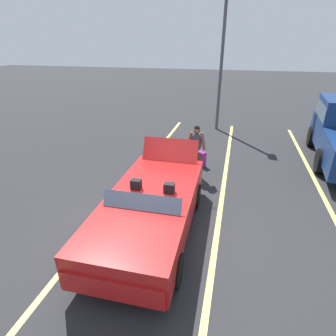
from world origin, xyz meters
TOP-DOWN VIEW (x-y plane):
  - ground_plane at (0.00, 0.00)m, footprint 80.00×80.00m
  - lot_line_near at (0.00, -1.26)m, footprint 18.00×0.12m
  - lot_line_mid at (0.00, 1.44)m, footprint 18.00×0.12m
  - convertible_car at (0.20, 0.00)m, footprint 4.23×1.90m
  - suitcase_large_black at (-3.25, -0.20)m, footprint 0.55×0.53m
  - suitcase_medium_bright at (-3.12, -0.84)m, footprint 0.37×0.46m
  - suitcase_small_carryon at (-3.84, 0.57)m, footprint 0.38×0.39m
  - duffel_bag at (-3.90, -0.62)m, footprint 0.46×0.70m
  - traveler_person at (-2.96, 0.51)m, footprint 0.22×0.60m
  - parking_lamp_post at (-8.33, 0.71)m, footprint 0.50×0.24m

SIDE VIEW (x-z plane):
  - ground_plane at x=0.00m, z-range 0.00..0.00m
  - lot_line_near at x=0.00m, z-range 0.00..0.00m
  - lot_line_mid at x=0.00m, z-range 0.00..0.00m
  - duffel_bag at x=-3.90m, z-range -0.01..0.33m
  - suitcase_small_carryon at x=-3.84m, z-range 0.00..0.50m
  - suitcase_medium_bright at x=-3.12m, z-range 0.00..0.62m
  - suitcase_large_black at x=-3.25m, z-range 0.00..0.74m
  - convertible_car at x=0.20m, z-range -0.16..1.35m
  - traveler_person at x=-2.96m, z-range 0.10..1.76m
  - parking_lamp_post at x=-8.33m, z-range 0.42..6.17m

